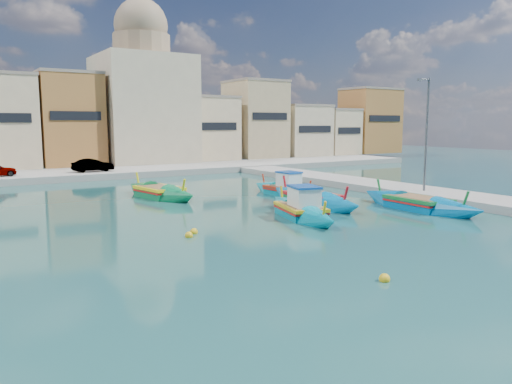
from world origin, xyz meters
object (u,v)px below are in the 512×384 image
object	(u,v)px
quay_street_lamp	(426,134)
church_block	(143,94)
luzzu_blue_south	(418,205)
luzzu_green	(159,193)
luzzu_turquoise_cabin	(301,211)
luzzu_blue_cabin	(285,190)
luzzu_cyan_mid	(312,200)

from	to	relation	value
quay_street_lamp	church_block	bearing A→B (deg)	102.35
quay_street_lamp	luzzu_blue_south	distance (m)	6.34
luzzu_green	luzzu_blue_south	size ratio (longest dim) A/B	0.94
church_block	luzzu_turquoise_cabin	bearing A→B (deg)	-96.24
luzzu_blue_cabin	luzzu_green	xyz separation A→B (m)	(-8.04, 3.58, -0.03)
luzzu_blue_cabin	church_block	bearing A→B (deg)	90.79
church_block	quay_street_lamp	distance (m)	35.04
luzzu_turquoise_cabin	luzzu_cyan_mid	bearing A→B (deg)	42.97
church_block	luzzu_cyan_mid	size ratio (longest dim) A/B	2.07
quay_street_lamp	luzzu_turquoise_cabin	distance (m)	12.03
church_block	quay_street_lamp	xyz separation A→B (m)	(7.44, -34.00, -4.07)
quay_street_lamp	luzzu_green	world-z (taller)	quay_street_lamp
church_block	luzzu_green	xyz separation A→B (m)	(-7.66, -24.20, -8.13)
luzzu_cyan_mid	luzzu_green	world-z (taller)	luzzu_cyan_mid
luzzu_turquoise_cabin	luzzu_blue_cabin	world-z (taller)	luzzu_turquoise_cabin
quay_street_lamp	luzzu_blue_south	bearing A→B (deg)	-144.13
luzzu_green	luzzu_cyan_mid	bearing A→B (deg)	-49.64
luzzu_cyan_mid	quay_street_lamp	bearing A→B (deg)	-11.75
quay_street_lamp	luzzu_cyan_mid	world-z (taller)	quay_street_lamp
luzzu_turquoise_cabin	luzzu_blue_cabin	xyz separation A→B (m)	(4.22, 7.36, -0.01)
luzzu_green	luzzu_blue_south	bearing A→B (deg)	-48.58
quay_street_lamp	luzzu_blue_south	xyz separation A→B (m)	(-3.94, -2.85, -4.06)
luzzu_blue_south	luzzu_cyan_mid	bearing A→B (deg)	133.21
church_block	luzzu_blue_cabin	bearing A→B (deg)	-89.21
church_block	luzzu_turquoise_cabin	world-z (taller)	church_block
luzzu_turquoise_cabin	luzzu_blue_south	bearing A→B (deg)	-13.15
quay_street_lamp	luzzu_blue_cabin	xyz separation A→B (m)	(-7.06, 6.22, -4.02)
luzzu_cyan_mid	luzzu_green	bearing A→B (deg)	130.36
quay_street_lamp	luzzu_green	xyz separation A→B (m)	(-15.11, 9.80, -4.05)
quay_street_lamp	luzzu_green	bearing A→B (deg)	147.02
church_block	luzzu_cyan_mid	world-z (taller)	church_block
luzzu_blue_south	quay_street_lamp	bearing A→B (deg)	35.87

